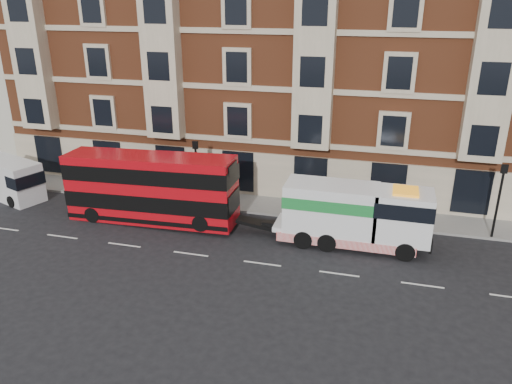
% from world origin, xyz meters
% --- Properties ---
extents(ground, '(120.00, 120.00, 0.00)m').
position_xyz_m(ground, '(0.00, 0.00, 0.00)').
color(ground, black).
rests_on(ground, ground).
extents(sidewalk, '(90.00, 3.00, 0.15)m').
position_xyz_m(sidewalk, '(0.00, 7.50, 0.07)').
color(sidewalk, slate).
rests_on(sidewalk, ground).
extents(victorian_terrace, '(45.00, 12.00, 20.40)m').
position_xyz_m(victorian_terrace, '(0.50, 15.00, 10.07)').
color(victorian_terrace, brown).
rests_on(victorian_terrace, ground).
extents(lamp_post_west, '(0.35, 0.15, 4.35)m').
position_xyz_m(lamp_post_west, '(-6.00, 6.20, 2.68)').
color(lamp_post_west, black).
rests_on(lamp_post_west, sidewalk).
extents(lamp_post_east, '(0.35, 0.15, 4.35)m').
position_xyz_m(lamp_post_east, '(12.00, 6.20, 2.68)').
color(lamp_post_east, black).
rests_on(lamp_post_east, sidewalk).
extents(double_decker_bus, '(10.50, 2.41, 4.25)m').
position_xyz_m(double_decker_bus, '(-7.83, 3.35, 2.25)').
color(double_decker_bus, '#BA0A12').
rests_on(double_decker_bus, ground).
extents(tow_truck, '(8.40, 2.48, 3.50)m').
position_xyz_m(tow_truck, '(4.22, 3.35, 1.86)').
color(tow_truck, white).
rests_on(tow_truck, ground).
extents(box_van, '(5.54, 3.67, 2.68)m').
position_xyz_m(box_van, '(-19.07, 4.44, 1.32)').
color(box_van, silver).
rests_on(box_van, ground).
extents(pedestrian, '(0.68, 0.49, 1.72)m').
position_xyz_m(pedestrian, '(-9.57, 6.15, 1.01)').
color(pedestrian, '#241D3A').
rests_on(pedestrian, sidewalk).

